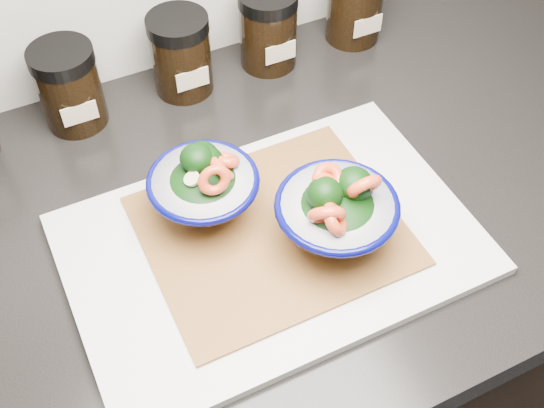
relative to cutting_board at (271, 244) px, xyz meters
name	(u,v)px	position (x,y,z in m)	size (l,w,h in m)	color
countertop	(139,261)	(-0.14, 0.06, -0.03)	(3.50, 0.60, 0.04)	black
cutting_board	(271,244)	(0.00, 0.00, 0.00)	(0.45, 0.30, 0.01)	beige
bamboo_mat	(272,230)	(0.01, 0.01, 0.01)	(0.28, 0.24, 0.00)	#9A632E
bowl_left	(204,187)	(-0.05, 0.07, 0.05)	(0.13, 0.13, 0.10)	white
bowl_right	(337,213)	(0.06, -0.03, 0.05)	(0.13, 0.13, 0.10)	white
spice_jar_c	(69,87)	(-0.14, 0.30, 0.05)	(0.08, 0.08, 0.11)	black
spice_jar_d	(181,54)	(0.01, 0.30, 0.05)	(0.08, 0.08, 0.11)	black
spice_jar_e	(268,29)	(0.14, 0.30, 0.05)	(0.08, 0.08, 0.11)	black
spice_jar_f	(355,3)	(0.28, 0.30, 0.05)	(0.08, 0.08, 0.11)	black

